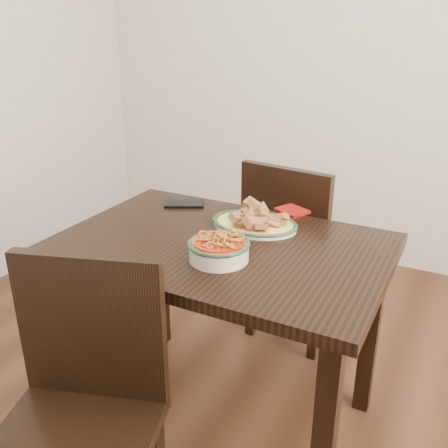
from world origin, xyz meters
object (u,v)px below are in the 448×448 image
at_px(chair_far, 294,245).
at_px(smartphone, 184,204).
at_px(chair_near, 81,403).
at_px(dining_table, 221,270).
at_px(noodle_bowl, 219,247).
at_px(fish_plate, 255,215).

bearing_deg(chair_far, smartphone, 52.84).
bearing_deg(smartphone, chair_near, -103.77).
relative_size(dining_table, noodle_bowl, 5.60).
xyz_separation_m(chair_far, smartphone, (-0.36, -0.36, 0.26)).
bearing_deg(fish_plate, noodle_bowl, -87.73).
distance_m(dining_table, chair_near, 0.64).
relative_size(chair_near, smartphone, 5.54).
height_order(dining_table, chair_near, chair_near).
bearing_deg(chair_near, dining_table, 62.45).
height_order(dining_table, fish_plate, fish_plate).
bearing_deg(smartphone, chair_far, 17.94).
height_order(chair_near, smartphone, chair_near).
bearing_deg(noodle_bowl, fish_plate, 92.27).
bearing_deg(noodle_bowl, chair_near, -107.97).
bearing_deg(chair_near, noodle_bowl, 54.00).
height_order(noodle_bowl, smartphone, noodle_bowl).
relative_size(chair_far, noodle_bowl, 4.45).
height_order(dining_table, noodle_bowl, noodle_bowl).
xyz_separation_m(dining_table, noodle_bowl, (0.06, -0.12, 0.15)).
relative_size(chair_near, noodle_bowl, 4.45).
relative_size(chair_near, fish_plate, 2.80).
xyz_separation_m(chair_far, noodle_bowl, (0.01, -0.75, 0.29)).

